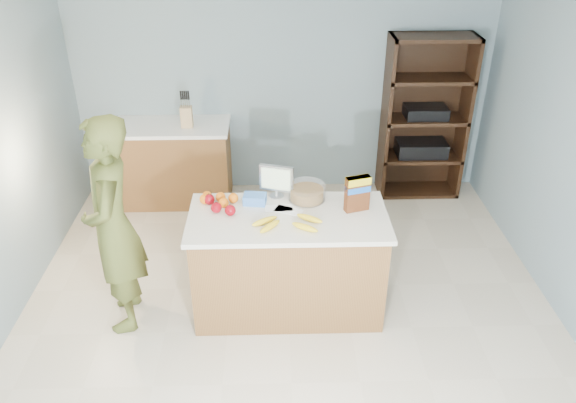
{
  "coord_description": "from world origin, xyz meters",
  "views": [
    {
      "loc": [
        -0.11,
        -3.42,
        3.16
      ],
      "look_at": [
        0.0,
        0.35,
        1.0
      ],
      "focal_mm": 35.0,
      "sensor_mm": 36.0,
      "label": 1
    }
  ],
  "objects_px": {
    "counter_peninsula": "(288,266)",
    "cereal_box": "(357,191)",
    "person": "(113,227)",
    "shelving_unit": "(423,120)",
    "tv": "(276,180)"
  },
  "relations": [
    {
      "from": "shelving_unit",
      "to": "tv",
      "type": "relative_size",
      "value": 6.38
    },
    {
      "from": "shelving_unit",
      "to": "cereal_box",
      "type": "height_order",
      "value": "shelving_unit"
    },
    {
      "from": "person",
      "to": "cereal_box",
      "type": "relative_size",
      "value": 6.11
    },
    {
      "from": "cereal_box",
      "to": "counter_peninsula",
      "type": "bearing_deg",
      "value": -171.87
    },
    {
      "from": "person",
      "to": "shelving_unit",
      "type": "bearing_deg",
      "value": 116.79
    },
    {
      "from": "counter_peninsula",
      "to": "tv",
      "type": "bearing_deg",
      "value": 105.88
    },
    {
      "from": "shelving_unit",
      "to": "person",
      "type": "height_order",
      "value": "shelving_unit"
    },
    {
      "from": "person",
      "to": "tv",
      "type": "relative_size",
      "value": 6.28
    },
    {
      "from": "person",
      "to": "cereal_box",
      "type": "distance_m",
      "value": 1.89
    },
    {
      "from": "counter_peninsula",
      "to": "cereal_box",
      "type": "relative_size",
      "value": 5.38
    },
    {
      "from": "counter_peninsula",
      "to": "shelving_unit",
      "type": "height_order",
      "value": "shelving_unit"
    },
    {
      "from": "shelving_unit",
      "to": "tv",
      "type": "xyz_separation_m",
      "value": [
        -1.64,
        -1.74,
        0.19
      ]
    },
    {
      "from": "counter_peninsula",
      "to": "cereal_box",
      "type": "distance_m",
      "value": 0.85
    },
    {
      "from": "counter_peninsula",
      "to": "person",
      "type": "relative_size",
      "value": 0.88
    },
    {
      "from": "shelving_unit",
      "to": "person",
      "type": "bearing_deg",
      "value": -143.25
    }
  ]
}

